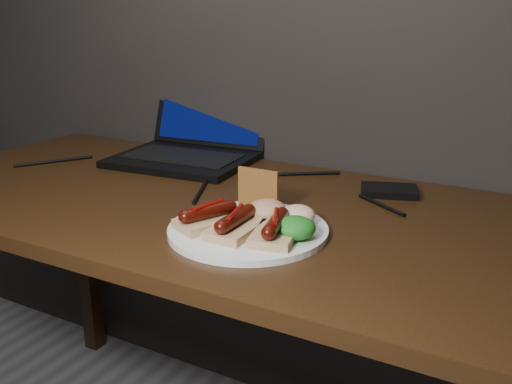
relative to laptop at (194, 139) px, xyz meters
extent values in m
cube|color=#37200D|center=(0.18, -0.28, -0.07)|extent=(1.40, 0.70, 0.03)
cube|color=#37200D|center=(-0.47, 0.02, -0.44)|extent=(0.05, 0.05, 0.72)
cube|color=#37200D|center=(0.83, 0.02, -0.44)|extent=(0.05, 0.05, 0.72)
cube|color=black|center=(0.01, -0.06, -0.04)|extent=(0.37, 0.29, 0.02)
cube|color=black|center=(0.01, -0.06, -0.03)|extent=(0.31, 0.17, 0.00)
cube|color=black|center=(-0.01, 0.11, 0.08)|extent=(0.35, 0.12, 0.23)
cube|color=#080643|center=(-0.01, 0.11, 0.08)|extent=(0.32, 0.10, 0.20)
cube|color=black|center=(0.56, -0.06, -0.04)|extent=(0.14, 0.12, 0.02)
cylinder|color=black|center=(0.19, -0.24, -0.05)|extent=(0.08, 0.17, 0.01)
cylinder|color=black|center=(0.31, -0.02, -0.05)|extent=(0.19, 0.13, 0.01)
cylinder|color=black|center=(0.57, -0.15, -0.05)|extent=(0.12, 0.08, 0.01)
cylinder|color=black|center=(-0.29, -0.22, -0.05)|extent=(0.11, 0.17, 0.01)
cylinder|color=white|center=(0.40, -0.40, -0.05)|extent=(0.37, 0.37, 0.01)
cube|color=tan|center=(0.33, -0.43, -0.03)|extent=(0.11, 0.13, 0.02)
cylinder|color=#470904|center=(0.33, -0.43, -0.01)|extent=(0.06, 0.10, 0.02)
sphere|color=#470904|center=(0.31, -0.48, -0.01)|extent=(0.03, 0.02, 0.02)
sphere|color=#470904|center=(0.35, -0.39, -0.01)|extent=(0.03, 0.02, 0.02)
cylinder|color=#660804|center=(0.33, -0.43, 0.00)|extent=(0.02, 0.07, 0.01)
cube|color=tan|center=(0.39, -0.44, -0.03)|extent=(0.07, 0.12, 0.02)
cylinder|color=#470904|center=(0.39, -0.44, -0.01)|extent=(0.03, 0.10, 0.02)
sphere|color=#470904|center=(0.39, -0.49, -0.01)|extent=(0.03, 0.02, 0.02)
sphere|color=#470904|center=(0.39, -0.39, -0.01)|extent=(0.03, 0.02, 0.02)
cylinder|color=#660804|center=(0.39, -0.44, 0.00)|extent=(0.02, 0.07, 0.01)
cube|color=tan|center=(0.46, -0.43, -0.03)|extent=(0.09, 0.13, 0.02)
cylinder|color=#470904|center=(0.46, -0.43, -0.01)|extent=(0.05, 0.10, 0.02)
sphere|color=#470904|center=(0.47, -0.47, -0.01)|extent=(0.03, 0.02, 0.02)
sphere|color=#470904|center=(0.45, -0.38, -0.01)|extent=(0.03, 0.02, 0.02)
cylinder|color=#660804|center=(0.46, -0.43, 0.00)|extent=(0.04, 0.07, 0.01)
cube|color=#A7672E|center=(0.37, -0.32, 0.00)|extent=(0.09, 0.01, 0.08)
ellipsoid|color=#1A5F13|center=(0.49, -0.41, -0.02)|extent=(0.07, 0.07, 0.04)
ellipsoid|color=#A82A10|center=(0.41, -0.35, -0.02)|extent=(0.07, 0.07, 0.04)
ellipsoid|color=silver|center=(0.47, -0.34, -0.02)|extent=(0.06, 0.06, 0.04)
camera|label=1|loc=(0.87, -1.24, 0.34)|focal=40.00mm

